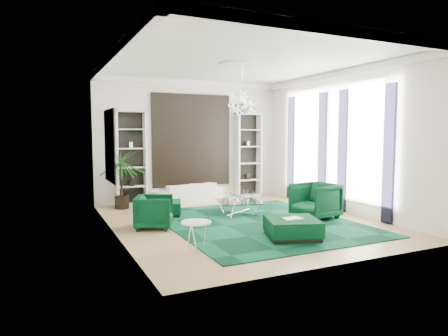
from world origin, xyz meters
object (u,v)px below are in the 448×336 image
armchair_right (315,201)px  ottoman_side (164,209)px  ottoman_front (292,229)px  side_table (196,237)px  armchair_left (154,212)px  palm (121,171)px  coffee_table (239,208)px  sofa (187,193)px

armchair_right → ottoman_side: size_ratio=1.18×
armchair_right → ottoman_front: (-1.61, -1.34, -0.24)m
ottoman_front → side_table: (-2.07, 0.02, 0.06)m
armchair_left → ottoman_front: bearing=-109.6°
palm → coffee_table: bearing=-40.3°
ottoman_side → ottoman_front: bearing=-62.3°
ottoman_side → armchair_left: bearing=-116.2°
coffee_table → ottoman_front: (-0.08, -2.54, 0.02)m
armchair_left → palm: (-0.21, 2.69, 0.71)m
side_table → palm: size_ratio=0.25×
sofa → ottoman_front: bearing=86.0°
armchair_right → side_table: size_ratio=1.79×
coffee_table → side_table: bearing=-130.4°
armchair_left → armchair_right: 3.98m
ottoman_front → side_table: size_ratio=1.85×
side_table → ottoman_front: bearing=-0.4°
armchair_right → palm: (-4.12, 3.39, 0.63)m
armchair_left → armchair_right: size_ratio=0.83×
armchair_right → side_table: 3.92m
side_table → sofa: bearing=72.3°
armchair_left → ottoman_side: 1.36m
armchair_left → side_table: bearing=-151.5°
sofa → coffee_table: sofa is taller
armchair_left → sofa: bearing=-11.1°
sofa → armchair_right: bearing=112.2°
armchair_right → coffee_table: 1.96m
coffee_table → palm: palm is taller
ottoman_side → armchair_right: bearing=-29.9°
armchair_left → ottoman_side: (0.59, 1.21, -0.19)m
armchair_left → palm: bearing=26.5°
sofa → palm: bearing=-12.2°
armchair_left → ottoman_front: (2.30, -2.05, -0.17)m
sofa → ottoman_front: sofa is taller
armchair_left → palm: 2.79m
armchair_left → ottoman_front: armchair_left is taller
sofa → armchair_left: size_ratio=2.61×
coffee_table → side_table: side_table is taller
sofa → side_table: (-1.49, -4.68, -0.05)m
side_table → armchair_right: bearing=19.8°
armchair_right → ottoman_front: 2.11m
armchair_right → side_table: armchair_right is taller
coffee_table → ottoman_front: size_ratio=1.05×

